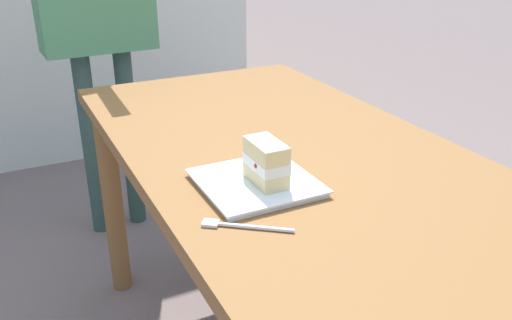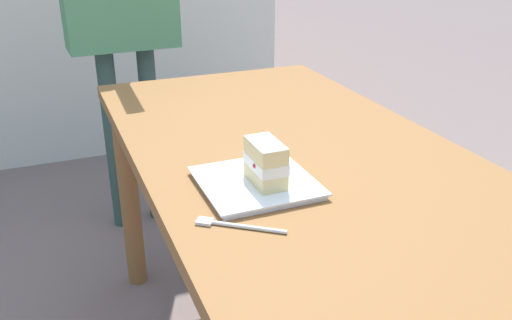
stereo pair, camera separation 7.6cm
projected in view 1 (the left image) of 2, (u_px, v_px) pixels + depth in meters
The scene contains 4 objects.
patio_table at pixel (311, 203), 1.29m from camera, with size 1.70×0.77×0.77m.
dessert_plate at pixel (256, 183), 1.14m from camera, with size 0.23×0.23×0.02m.
cake_slice at pixel (266, 162), 1.11m from camera, with size 0.11×0.07×0.09m.
dessert_fork at pixel (241, 226), 0.99m from camera, with size 0.11×0.15×0.01m.
Camera 1 is at (0.97, -0.62, 1.28)m, focal length 38.28 mm.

